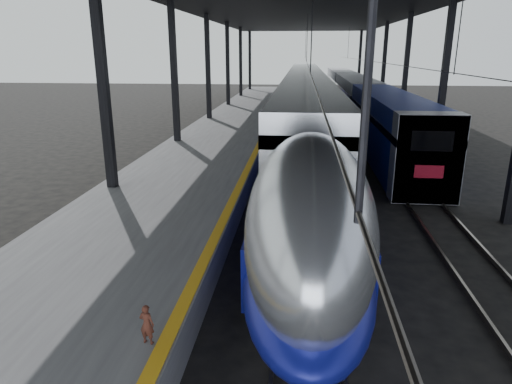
# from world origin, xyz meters

# --- Properties ---
(ground) EXTENTS (160.00, 160.00, 0.00)m
(ground) POSITION_xyz_m (0.00, 0.00, 0.00)
(ground) COLOR black
(ground) RESTS_ON ground
(platform) EXTENTS (6.00, 80.00, 1.00)m
(platform) POSITION_xyz_m (-3.50, 20.00, 0.50)
(platform) COLOR #4C4C4F
(platform) RESTS_ON ground
(yellow_strip) EXTENTS (0.30, 80.00, 0.01)m
(yellow_strip) POSITION_xyz_m (-0.70, 20.00, 1.00)
(yellow_strip) COLOR orange
(yellow_strip) RESTS_ON platform
(rails) EXTENTS (6.52, 80.00, 0.16)m
(rails) POSITION_xyz_m (4.50, 20.00, 0.08)
(rails) COLOR slate
(rails) RESTS_ON ground
(canopy) EXTENTS (18.00, 75.00, 9.47)m
(canopy) POSITION_xyz_m (1.90, 20.00, 9.12)
(canopy) COLOR black
(canopy) RESTS_ON ground
(tgv_train) EXTENTS (3.15, 65.20, 4.52)m
(tgv_train) POSITION_xyz_m (2.00, 25.81, 2.11)
(tgv_train) COLOR silver
(tgv_train) RESTS_ON ground
(second_train) EXTENTS (2.78, 56.05, 3.83)m
(second_train) POSITION_xyz_m (7.00, 33.97, 1.94)
(second_train) COLOR navy
(second_train) RESTS_ON ground
(child) EXTENTS (0.32, 0.24, 0.80)m
(child) POSITION_xyz_m (-1.02, -4.96, 1.40)
(child) COLOR #492218
(child) RESTS_ON platform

